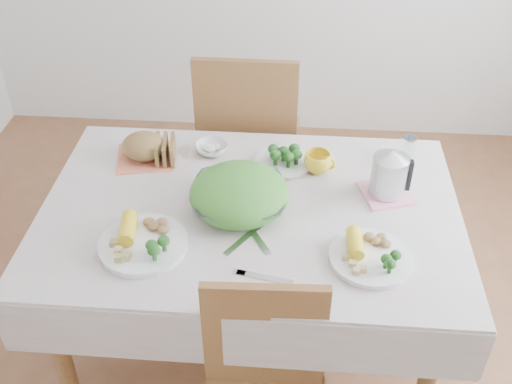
# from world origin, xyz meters

# --- Properties ---
(floor) EXTENTS (3.60, 3.60, 0.00)m
(floor) POSITION_xyz_m (0.00, 0.00, 0.00)
(floor) COLOR brown
(floor) RESTS_ON ground
(dining_table) EXTENTS (1.40, 0.90, 0.75)m
(dining_table) POSITION_xyz_m (0.00, 0.00, 0.38)
(dining_table) COLOR brown
(dining_table) RESTS_ON floor
(tablecloth) EXTENTS (1.50, 1.00, 0.01)m
(tablecloth) POSITION_xyz_m (0.00, 0.00, 0.76)
(tablecloth) COLOR beige
(tablecloth) RESTS_ON dining_table
(chair_far) EXTENTS (0.47, 0.47, 1.05)m
(chair_far) POSITION_xyz_m (-0.07, 0.82, 0.47)
(chair_far) COLOR brown
(chair_far) RESTS_ON floor
(salad_bowl) EXTENTS (0.37, 0.37, 0.08)m
(salad_bowl) POSITION_xyz_m (-0.04, -0.00, 0.80)
(salad_bowl) COLOR white
(salad_bowl) RESTS_ON tablecloth
(dinner_plate_left) EXTENTS (0.35, 0.35, 0.02)m
(dinner_plate_left) POSITION_xyz_m (-0.33, -0.23, 0.77)
(dinner_plate_left) COLOR white
(dinner_plate_left) RESTS_ON tablecloth
(dinner_plate_right) EXTENTS (0.34, 0.34, 0.02)m
(dinner_plate_right) POSITION_xyz_m (0.41, -0.24, 0.77)
(dinner_plate_right) COLOR white
(dinner_plate_right) RESTS_ON tablecloth
(broccoli_plate) EXTENTS (0.25, 0.25, 0.02)m
(broccoli_plate) POSITION_xyz_m (0.11, 0.28, 0.77)
(broccoli_plate) COLOR beige
(broccoli_plate) RESTS_ON tablecloth
(napkin) EXTENTS (0.26, 0.26, 0.00)m
(napkin) POSITION_xyz_m (-0.45, 0.28, 0.76)
(napkin) COLOR #DC6F4D
(napkin) RESTS_ON tablecloth
(bread_loaf) EXTENTS (0.20, 0.19, 0.10)m
(bread_loaf) POSITION_xyz_m (-0.45, 0.28, 0.82)
(bread_loaf) COLOR brown
(bread_loaf) RESTS_ON napkin
(fruit_bowl) EXTENTS (0.16, 0.16, 0.04)m
(fruit_bowl) POSITION_xyz_m (-0.18, 0.34, 0.78)
(fruit_bowl) COLOR white
(fruit_bowl) RESTS_ON tablecloth
(yellow_mug) EXTENTS (0.14, 0.14, 0.08)m
(yellow_mug) POSITION_xyz_m (0.24, 0.25, 0.80)
(yellow_mug) COLOR yellow
(yellow_mug) RESTS_ON tablecloth
(glass_tumbler) EXTENTS (0.08, 0.08, 0.11)m
(glass_tumbler) POSITION_xyz_m (0.59, 0.34, 0.83)
(glass_tumbler) COLOR white
(glass_tumbler) RESTS_ON tablecloth
(pink_tray) EXTENTS (0.21, 0.21, 0.01)m
(pink_tray) POSITION_xyz_m (0.49, 0.12, 0.77)
(pink_tray) COLOR pink
(pink_tray) RESTS_ON tablecloth
(electric_kettle) EXTENTS (0.17, 0.17, 0.18)m
(electric_kettle) POSITION_xyz_m (0.49, 0.12, 0.88)
(electric_kettle) COLOR #B2B5BA
(electric_kettle) RESTS_ON pink_tray
(fork_left) EXTENTS (0.11, 0.17, 0.00)m
(fork_left) POSITION_xyz_m (0.04, -0.16, 0.76)
(fork_left) COLOR silver
(fork_left) RESTS_ON tablecloth
(fork_right) EXTENTS (0.12, 0.17, 0.00)m
(fork_right) POSITION_xyz_m (-0.01, -0.17, 0.76)
(fork_right) COLOR silver
(fork_right) RESTS_ON tablecloth
(knife) EXTENTS (0.18, 0.06, 0.00)m
(knife) POSITION_xyz_m (0.08, -0.34, 0.76)
(knife) COLOR silver
(knife) RESTS_ON tablecloth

